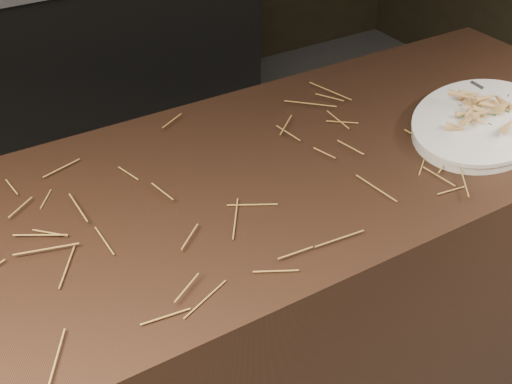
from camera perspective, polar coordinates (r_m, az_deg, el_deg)
main_counter at (r=1.58m, az=-6.70°, el=-14.30°), size 2.40×0.70×0.90m
back_counter at (r=3.16m, az=-16.91°, el=11.32°), size 1.82×0.62×0.84m
straw_bedding at (r=1.26m, az=-8.12°, el=-0.81°), size 1.40×0.60×0.02m
serving_platter at (r=1.59m, az=19.35°, el=5.77°), size 0.51×0.44×0.02m
roasted_veg_heap at (r=1.57m, az=19.60°, el=6.89°), size 0.26×0.23×0.05m
serving_fork at (r=1.71m, az=21.62°, el=8.03°), size 0.03×0.16×0.00m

